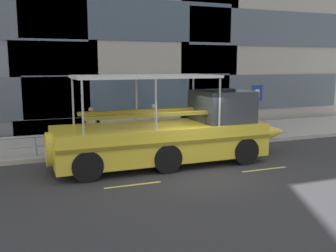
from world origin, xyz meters
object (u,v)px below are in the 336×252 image
Objects in this scene: parking_sign at (256,102)px; pedestrian_mid_right at (91,122)px; duck_tour_boat at (175,133)px; pedestrian_mid_left at (154,118)px; pedestrian_near_bow at (194,116)px.

parking_sign is 7.91m from pedestrian_mid_right.
duck_tour_boat reaches higher than pedestrian_mid_right.
pedestrian_mid_left is at bearing 2.84° from pedestrian_mid_right.
parking_sign reaches higher than pedestrian_mid_left.
pedestrian_mid_right is at bearing -179.39° from pedestrian_near_bow.
parking_sign is 5.02m from pedestrian_mid_left.
pedestrian_near_bow is 1.02× the size of pedestrian_mid_right.
pedestrian_near_bow reaches higher than pedestrian_mid_left.
parking_sign reaches higher than pedestrian_near_bow.
pedestrian_near_bow is at bearing 0.61° from pedestrian_mid_right.
pedestrian_mid_left is at bearing 166.99° from parking_sign.
parking_sign is 1.51× the size of pedestrian_mid_left.
pedestrian_mid_left reaches higher than pedestrian_mid_right.
pedestrian_near_bow is (2.51, 3.74, 0.06)m from duck_tour_boat.
parking_sign is at bearing 26.88° from duck_tour_boat.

